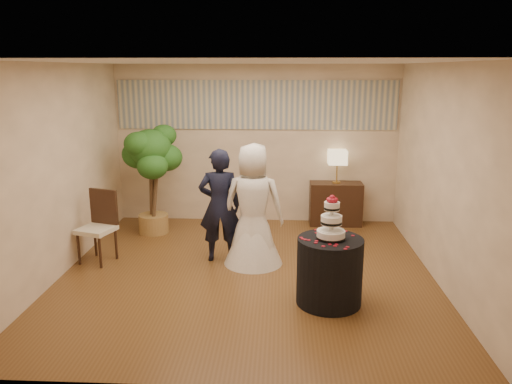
# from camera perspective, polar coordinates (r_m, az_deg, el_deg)

# --- Properties ---
(floor) EXTENTS (5.00, 5.00, 0.00)m
(floor) POSITION_cam_1_polar(r_m,az_deg,el_deg) (6.90, -1.01, -9.29)
(floor) COLOR brown
(floor) RESTS_ON ground
(ceiling) EXTENTS (5.00, 5.00, 0.00)m
(ceiling) POSITION_cam_1_polar(r_m,az_deg,el_deg) (6.34, -1.12, 14.65)
(ceiling) COLOR white
(ceiling) RESTS_ON wall_back
(wall_back) EXTENTS (5.00, 0.06, 2.80)m
(wall_back) POSITION_cam_1_polar(r_m,az_deg,el_deg) (8.93, 0.04, 5.44)
(wall_back) COLOR beige
(wall_back) RESTS_ON ground
(wall_front) EXTENTS (5.00, 0.06, 2.80)m
(wall_front) POSITION_cam_1_polar(r_m,az_deg,el_deg) (4.07, -3.49, -5.05)
(wall_front) COLOR beige
(wall_front) RESTS_ON ground
(wall_left) EXTENTS (0.06, 5.00, 2.80)m
(wall_left) POSITION_cam_1_polar(r_m,az_deg,el_deg) (7.10, -21.65, 2.22)
(wall_left) COLOR beige
(wall_left) RESTS_ON ground
(wall_right) EXTENTS (0.06, 5.00, 2.80)m
(wall_right) POSITION_cam_1_polar(r_m,az_deg,el_deg) (6.78, 20.53, 1.81)
(wall_right) COLOR beige
(wall_right) RESTS_ON ground
(mural_border) EXTENTS (4.90, 0.02, 0.85)m
(mural_border) POSITION_cam_1_polar(r_m,az_deg,el_deg) (8.84, 0.04, 9.92)
(mural_border) COLOR #AAAB9D
(mural_border) RESTS_ON wall_back
(groom) EXTENTS (0.63, 0.44, 1.64)m
(groom) POSITION_cam_1_polar(r_m,az_deg,el_deg) (7.13, -4.17, -1.54)
(groom) COLOR black
(groom) RESTS_ON floor
(bride) EXTENTS (0.90, 0.89, 1.74)m
(bride) POSITION_cam_1_polar(r_m,az_deg,el_deg) (6.98, -0.33, -1.46)
(bride) COLOR white
(bride) RESTS_ON floor
(cake_table) EXTENTS (0.96, 0.96, 0.80)m
(cake_table) POSITION_cam_1_polar(r_m,az_deg,el_deg) (6.01, 8.39, -8.94)
(cake_table) COLOR black
(cake_table) RESTS_ON floor
(wedding_cake) EXTENTS (0.34, 0.34, 0.53)m
(wedding_cake) POSITION_cam_1_polar(r_m,az_deg,el_deg) (5.78, 8.63, -2.86)
(wedding_cake) COLOR white
(wedding_cake) RESTS_ON cake_table
(console) EXTENTS (0.92, 0.41, 0.76)m
(console) POSITION_cam_1_polar(r_m,az_deg,el_deg) (8.99, 9.08, -1.33)
(console) COLOR #311D11
(console) RESTS_ON floor
(table_lamp) EXTENTS (0.32, 0.32, 0.58)m
(table_lamp) POSITION_cam_1_polar(r_m,az_deg,el_deg) (8.84, 9.25, 2.87)
(table_lamp) COLOR #CCB786
(table_lamp) RESTS_ON console
(ficus_tree) EXTENTS (1.22, 1.22, 1.86)m
(ficus_tree) POSITION_cam_1_polar(r_m,az_deg,el_deg) (8.46, -11.87, 1.42)
(ficus_tree) COLOR #28611E
(ficus_tree) RESTS_ON floor
(side_chair) EXTENTS (0.60, 0.61, 1.03)m
(side_chair) POSITION_cam_1_polar(r_m,az_deg,el_deg) (7.48, -17.81, -3.89)
(side_chair) COLOR #311D11
(side_chair) RESTS_ON floor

